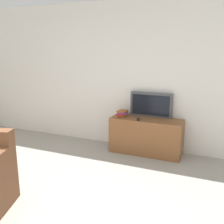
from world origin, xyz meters
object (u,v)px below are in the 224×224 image
Objects in this scene: remote_on_stand at (138,119)px; book_stack at (122,113)px; television at (151,105)px; tv_stand at (146,136)px.

book_stack is at bearing 158.23° from remote_on_stand.
television reaches higher than book_stack.
book_stack reaches higher than tv_stand.
tv_stand is at bearing 51.18° from remote_on_stand.
television is 3.17× the size of book_stack.
book_stack is (-0.47, -0.18, -0.16)m from television.
remote_on_stand is at bearing -21.77° from book_stack.
television is 0.39m from remote_on_stand.
tv_stand is 5.28× the size of book_stack.
book_stack reaches higher than remote_on_stand.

